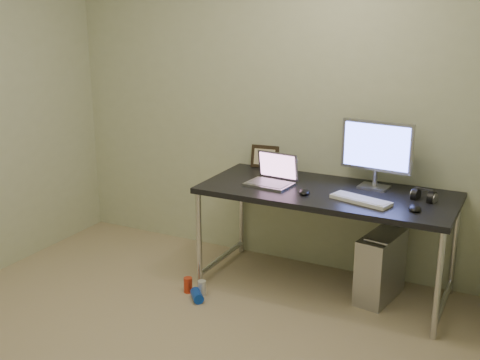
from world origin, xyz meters
The scene contains 16 objects.
wall_back centered at (0.00, 1.75, 1.25)m, with size 3.50×0.02×2.50m, color beige.
desk centered at (0.60, 1.37, 0.68)m, with size 1.75×0.77×0.75m.
tower_computer centered at (1.00, 1.41, 0.24)m, with size 0.27×0.48×0.50m.
cable_a centered at (0.95, 1.70, 0.40)m, with size 0.01×0.01×0.70m, color black.
cable_b centered at (1.04, 1.68, 0.38)m, with size 0.01×0.01×0.72m, color black.
can_red centered at (-0.24, 0.88, 0.06)m, with size 0.06×0.06×0.11m, color red.
can_white centered at (-0.13, 0.88, 0.06)m, with size 0.06×0.06×0.11m, color silver.
can_blue centered at (-0.12, 0.80, 0.04)m, with size 0.07×0.07×0.13m, color blue.
laptop centered at (0.20, 1.34, 0.80)m, with size 0.34×0.29×0.22m.
monitor centered at (0.88, 1.57, 1.03)m, with size 0.51×0.17×0.48m.
keyboard centered at (0.89, 1.22, 0.76)m, with size 0.40×0.13×0.02m, color white.
mouse_right centered at (1.23, 1.21, 0.77)m, with size 0.08×0.12×0.04m, color black.
mouse_left centered at (0.49, 1.22, 0.77)m, with size 0.07×0.12×0.04m, color black.
headphones centered at (1.24, 1.44, 0.78)m, with size 0.17×0.10×0.10m.
picture_frame centered at (-0.03, 1.72, 0.84)m, with size 0.22×0.03×0.18m, color black.
webcam centered at (0.25, 1.64, 0.85)m, with size 0.05×0.04×0.13m.
Camera 1 is at (1.86, -2.46, 1.99)m, focal length 45.00 mm.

